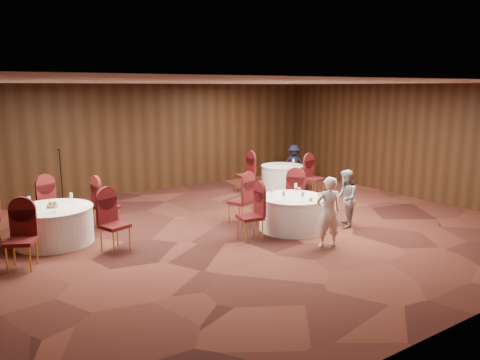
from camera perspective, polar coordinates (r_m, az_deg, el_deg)
ground at (r=10.26m, az=-0.31°, el=-6.34°), size 12.00×12.00×0.00m
room_shell at (r=9.85m, az=-0.32°, el=4.62°), size 12.00×12.00×12.00m
table_main at (r=10.41m, az=6.36°, el=-4.00°), size 1.47×1.47×0.74m
table_left at (r=10.18m, az=-21.73°, el=-5.11°), size 1.56×1.56×0.74m
table_right at (r=14.47m, az=5.16°, el=0.36°), size 1.31×1.31×0.74m
chairs_main at (r=10.64m, az=2.89°, el=-2.91°), size 2.71×1.80×1.00m
chairs_left at (r=10.15m, az=-21.60°, el=-4.41°), size 3.03×3.14×1.00m
chairs_right at (r=13.85m, az=4.77°, el=0.40°), size 1.93×2.11×1.00m
tabletop_main at (r=10.29m, az=7.20°, el=-1.55°), size 1.09×1.07×0.22m
tabletop_left at (r=10.08m, az=-21.92°, el=-2.66°), size 0.86×0.80×0.22m
tabletop_right at (r=14.34m, az=6.54°, el=2.36°), size 0.08×0.08×0.22m
mic_stand at (r=12.38m, az=-20.81°, el=-1.72°), size 0.24×0.24×1.63m
woman_a at (r=9.32m, az=10.70°, el=-3.85°), size 0.60×0.49×1.41m
woman_b at (r=10.73m, az=12.71°, el=-2.22°), size 0.79×0.80×1.30m
man_c at (r=15.65m, az=6.60°, el=2.05°), size 0.88×0.88×1.23m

